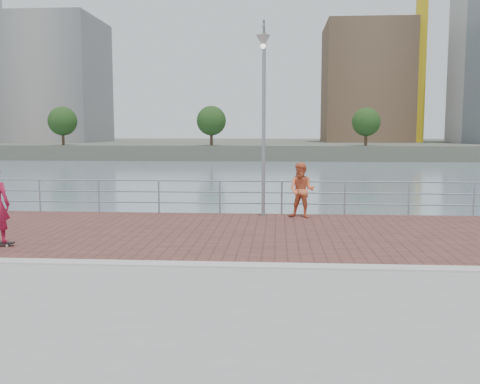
{
  "coord_description": "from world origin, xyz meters",
  "views": [
    {
      "loc": [
        0.88,
        -10.51,
        2.71
      ],
      "look_at": [
        0.0,
        2.0,
        1.3
      ],
      "focal_mm": 40.0,
      "sensor_mm": 36.0,
      "label": 1
    }
  ],
  "objects": [
    {
      "name": "water",
      "position": [
        0.0,
        0.0,
        -2.0
      ],
      "size": [
        400.0,
        400.0,
        0.0
      ],
      "primitive_type": "plane",
      "color": "slate",
      "rests_on": "ground"
    },
    {
      "name": "brick_lane",
      "position": [
        0.0,
        3.6,
        0.01
      ],
      "size": [
        40.0,
        6.8,
        0.02
      ],
      "primitive_type": "cube",
      "color": "brown",
      "rests_on": "seawall"
    },
    {
      "name": "curb",
      "position": [
        0.0,
        0.0,
        0.03
      ],
      "size": [
        40.0,
        0.4,
        0.06
      ],
      "primitive_type": "cube",
      "color": "#B7B5AD",
      "rests_on": "seawall"
    },
    {
      "name": "far_shore",
      "position": [
        0.0,
        122.5,
        -0.75
      ],
      "size": [
        320.0,
        95.0,
        2.5
      ],
      "primitive_type": "cube",
      "color": "#4C5142",
      "rests_on": "ground"
    },
    {
      "name": "guardrail",
      "position": [
        0.0,
        7.0,
        0.69
      ],
      "size": [
        39.06,
        0.06,
        1.13
      ],
      "color": "#8C9EA8",
      "rests_on": "brick_lane"
    },
    {
      "name": "street_lamp",
      "position": [
        0.43,
        6.07,
        4.14
      ],
      "size": [
        0.42,
        1.24,
        5.83
      ],
      "color": "gray",
      "rests_on": "brick_lane"
    },
    {
      "name": "bystander",
      "position": [
        1.65,
        6.26,
        0.89
      ],
      "size": [
        1.01,
        0.9,
        1.74
      ],
      "primitive_type": "imported",
      "rotation": [
        0.0,
        0.0,
        -0.33
      ],
      "color": "#E97144",
      "rests_on": "brick_lane"
    },
    {
      "name": "skyline",
      "position": [
        28.33,
        103.91,
        23.18
      ],
      "size": [
        233.0,
        41.0,
        59.88
      ],
      "color": "#ADA38E",
      "rests_on": "far_shore"
    },
    {
      "name": "shoreline_trees",
      "position": [
        -8.25,
        77.0,
        4.4
      ],
      "size": [
        109.62,
        4.84,
        6.46
      ],
      "color": "#473323",
      "rests_on": "far_shore"
    }
  ]
}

